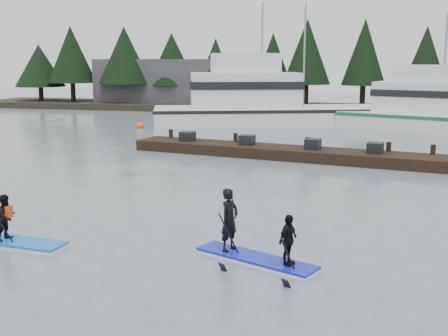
% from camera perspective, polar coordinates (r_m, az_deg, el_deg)
% --- Properties ---
extents(ground, '(160.00, 160.00, 0.00)m').
position_cam_1_polar(ground, '(14.43, -5.94, -8.65)').
color(ground, slate).
rests_on(ground, ground).
extents(far_shore, '(70.00, 8.00, 0.60)m').
position_cam_1_polar(far_shore, '(55.14, 9.29, 5.99)').
color(far_shore, '#2D281E').
rests_on(far_shore, ground).
extents(treeline, '(60.00, 4.00, 8.00)m').
position_cam_1_polar(treeline, '(55.17, 9.28, 5.68)').
color(treeline, black).
rests_on(treeline, ground).
extents(waterfront_building, '(18.00, 6.00, 5.00)m').
position_cam_1_polar(waterfront_building, '(59.82, -4.10, 8.58)').
color(waterfront_building, '#4C4C51').
rests_on(waterfront_building, ground).
extents(fishing_boat_large, '(18.72, 10.74, 10.16)m').
position_cam_1_polar(fishing_boat_large, '(43.41, 4.25, 5.46)').
color(fishing_boat_large, white).
rests_on(fishing_boat_large, ground).
extents(fishing_boat_medium, '(15.72, 9.27, 8.93)m').
position_cam_1_polar(fishing_boat_medium, '(41.80, 21.52, 4.35)').
color(fishing_boat_medium, white).
rests_on(fishing_boat_medium, ground).
extents(floating_dock, '(16.35, 5.11, 0.54)m').
position_cam_1_polar(floating_dock, '(28.41, 6.08, 1.58)').
color(floating_dock, black).
rests_on(floating_dock, ground).
extents(buoy_a, '(0.58, 0.58, 0.58)m').
position_cam_1_polar(buoy_a, '(41.35, -8.55, 4.03)').
color(buoy_a, '#FF5A0C').
rests_on(buoy_a, ground).
extents(paddleboard_solo, '(3.35, 1.23, 1.82)m').
position_cam_1_polar(paddleboard_solo, '(16.05, -21.16, -5.75)').
color(paddleboard_solo, '#136AB6').
rests_on(paddleboard_solo, ground).
extents(paddleboard_duo, '(3.21, 2.01, 2.18)m').
position_cam_1_polar(paddleboard_duo, '(13.72, 3.05, -7.06)').
color(paddleboard_duo, '#1422BE').
rests_on(paddleboard_duo, ground).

